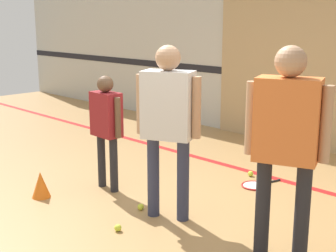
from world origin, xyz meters
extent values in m
plane|color=#A87F4C|center=(0.00, 0.00, 0.00)|extent=(16.00, 16.00, 0.00)
cube|color=beige|center=(0.00, 3.24, 1.60)|extent=(16.00, 0.06, 3.20)
cube|color=black|center=(0.00, 3.21, 1.02)|extent=(16.00, 0.01, 0.12)
cube|color=tan|center=(-0.38, 3.18, 1.17)|extent=(2.93, 0.05, 2.34)
cube|color=red|center=(0.00, 1.63, 0.00)|extent=(14.40, 0.10, 0.01)
cylinder|color=#2D334C|center=(-0.03, -0.15, 0.40)|extent=(0.12, 0.12, 0.80)
cylinder|color=#2D334C|center=(0.25, -0.03, 0.40)|extent=(0.12, 0.12, 0.80)
cube|color=silver|center=(0.11, -0.09, 1.11)|extent=(0.53, 0.43, 0.63)
sphere|color=tan|center=(0.11, -0.09, 1.54)|extent=(0.23, 0.23, 0.23)
cylinder|color=tan|center=(-0.14, -0.20, 1.10)|extent=(0.08, 0.08, 0.56)
cylinder|color=tan|center=(0.36, 0.02, 1.10)|extent=(0.08, 0.08, 0.56)
cylinder|color=#232328|center=(-1.04, -0.01, 0.31)|extent=(0.09, 0.09, 0.62)
cylinder|color=#232328|center=(-0.81, -0.02, 0.31)|extent=(0.09, 0.09, 0.62)
cube|color=maroon|center=(-0.93, -0.01, 0.86)|extent=(0.37, 0.21, 0.49)
sphere|color=brown|center=(-0.93, -0.01, 1.20)|extent=(0.18, 0.18, 0.18)
cylinder|color=brown|center=(-1.14, 0.00, 0.86)|extent=(0.06, 0.06, 0.44)
cylinder|color=brown|center=(-0.71, -0.02, 0.86)|extent=(0.06, 0.06, 0.44)
cylinder|color=#232328|center=(1.45, 0.05, 0.41)|extent=(0.12, 0.12, 0.82)
cylinder|color=#232328|center=(1.16, -0.06, 0.41)|extent=(0.12, 0.12, 0.82)
cube|color=orange|center=(1.30, -0.01, 1.14)|extent=(0.54, 0.41, 0.65)
sphere|color=tan|center=(1.30, -0.01, 1.58)|extent=(0.24, 0.24, 0.24)
cylinder|color=tan|center=(1.57, 0.09, 1.13)|extent=(0.09, 0.09, 0.58)
cylinder|color=tan|center=(1.04, -0.11, 1.13)|extent=(0.09, 0.09, 0.58)
torus|color=red|center=(0.21, 1.22, 0.01)|extent=(0.38, 0.38, 0.02)
cylinder|color=silver|center=(0.21, 1.22, 0.01)|extent=(0.26, 0.26, 0.01)
cylinder|color=black|center=(0.28, 1.47, 0.01)|extent=(0.09, 0.23, 0.02)
sphere|color=black|center=(0.31, 1.59, 0.01)|extent=(0.03, 0.03, 0.03)
sphere|color=#CCE038|center=(0.01, -0.63, 0.03)|extent=(0.07, 0.07, 0.07)
sphere|color=#CCE038|center=(-0.03, 1.49, 0.03)|extent=(0.07, 0.07, 0.07)
sphere|color=#CCE038|center=(-0.21, -0.16, 0.03)|extent=(0.07, 0.07, 0.07)
cone|color=orange|center=(-1.23, -0.69, 0.14)|extent=(0.20, 0.20, 0.29)
camera|label=1|loc=(3.10, -3.10, 1.89)|focal=50.00mm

